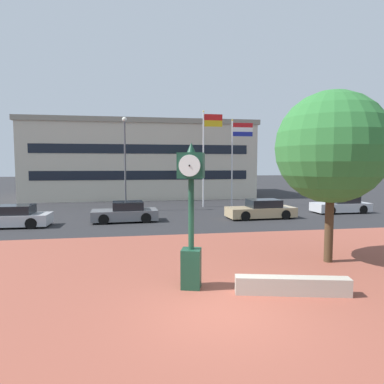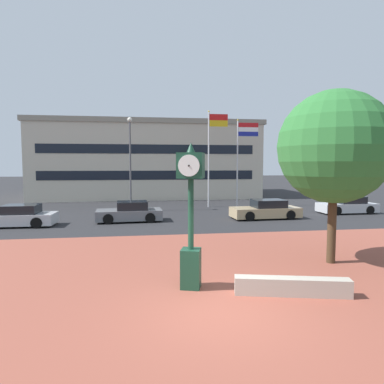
{
  "view_description": "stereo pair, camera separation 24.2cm",
  "coord_description": "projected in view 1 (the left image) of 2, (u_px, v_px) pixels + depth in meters",
  "views": [
    {
      "loc": [
        -2.12,
        -8.06,
        3.67
      ],
      "look_at": [
        -0.4,
        2.15,
        2.83
      ],
      "focal_mm": 32.16,
      "sensor_mm": 36.0,
      "label": 1
    },
    {
      "loc": [
        -1.88,
        -8.1,
        3.67
      ],
      "look_at": [
        -0.4,
        2.15,
        2.83
      ],
      "focal_mm": 32.16,
      "sensor_mm": 36.0,
      "label": 2
    }
  ],
  "objects": [
    {
      "name": "flagpole_primary",
      "position": [
        206.0,
        149.0,
        29.23
      ],
      "size": [
        1.71,
        0.14,
        8.18
      ],
      "color": "silver",
      "rests_on": "ground"
    },
    {
      "name": "car_street_mid",
      "position": [
        261.0,
        210.0,
        23.35
      ],
      "size": [
        4.66,
        2.07,
        1.28
      ],
      "rotation": [
        0.0,
        0.0,
        1.62
      ],
      "color": "tan",
      "rests_on": "ground"
    },
    {
      "name": "car_street_distant",
      "position": [
        126.0,
        213.0,
        22.0
      ],
      "size": [
        4.22,
        2.09,
        1.28
      ],
      "rotation": [
        0.0,
        0.0,
        1.62
      ],
      "color": "slate",
      "rests_on": "ground"
    },
    {
      "name": "car_street_near",
      "position": [
        341.0,
        205.0,
        25.99
      ],
      "size": [
        4.22,
        1.89,
        1.28
      ],
      "rotation": [
        0.0,
        0.0,
        1.58
      ],
      "color": "#B7BABF",
      "rests_on": "ground"
    },
    {
      "name": "street_lamp_post",
      "position": [
        125.0,
        155.0,
        26.56
      ],
      "size": [
        0.36,
        0.36,
        7.28
      ],
      "color": "#4C4C51",
      "rests_on": "ground"
    },
    {
      "name": "planter_wall",
      "position": [
        292.0,
        286.0,
        9.69
      ],
      "size": [
        3.21,
        1.12,
        0.5
      ],
      "primitive_type": "cube",
      "rotation": [
        0.0,
        0.0,
        -0.23
      ],
      "color": "#ADA393",
      "rests_on": "ground"
    },
    {
      "name": "civic_building",
      "position": [
        141.0,
        160.0,
        40.64
      ],
      "size": [
        24.07,
        14.2,
        8.24
      ],
      "color": "beige",
      "rests_on": "ground"
    },
    {
      "name": "ground_plane",
      "position": [
        222.0,
        312.0,
        8.57
      ],
      "size": [
        200.0,
        200.0,
        0.0
      ],
      "primitive_type": "plane",
      "color": "#262628"
    },
    {
      "name": "plaza_brick_paving",
      "position": [
        201.0,
        276.0,
        11.29
      ],
      "size": [
        44.0,
        13.52,
        0.01
      ],
      "primitive_type": "cube",
      "color": "brown",
      "rests_on": "ground"
    },
    {
      "name": "plaza_tree",
      "position": [
        335.0,
        150.0,
        12.79
      ],
      "size": [
        4.42,
        4.12,
        6.35
      ],
      "color": "#42301E",
      "rests_on": "ground"
    },
    {
      "name": "car_street_far",
      "position": [
        12.0,
        217.0,
        20.07
      ],
      "size": [
        4.31,
        1.95,
        1.28
      ],
      "rotation": [
        0.0,
        0.0,
        1.55
      ],
      "color": "#B7BABF",
      "rests_on": "ground"
    },
    {
      "name": "flagpole_secondary",
      "position": [
        235.0,
        153.0,
        29.68
      ],
      "size": [
        1.89,
        0.14,
        7.5
      ],
      "color": "silver",
      "rests_on": "ground"
    },
    {
      "name": "street_clock",
      "position": [
        191.0,
        213.0,
        10.06
      ],
      "size": [
        0.92,
        0.94,
        4.3
      ],
      "rotation": [
        0.0,
        0.0,
        -0.29
      ],
      "color": "#19422D",
      "rests_on": "ground"
    }
  ]
}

